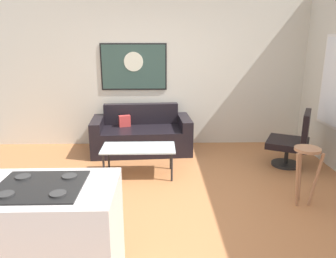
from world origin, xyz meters
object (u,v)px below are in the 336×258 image
couch (142,136)px  coffee_table (139,149)px  armchair (293,140)px  bar_stool (306,163)px  wall_painting (134,67)px

couch → coffee_table: 1.08m
armchair → coffee_table: bearing=-173.3°
bar_stool → wall_painting: wall_painting is taller
coffee_table → armchair: 2.40m
bar_stool → couch: bearing=135.8°
wall_painting → coffee_table: bearing=-84.2°
armchair → bar_stool: size_ratio=1.24×
bar_stool → wall_painting: (-2.18, 2.41, 0.92)m
armchair → bar_stool: armchair is taller
coffee_table → armchair: size_ratio=1.18×
bar_stool → wall_painting: 3.38m
coffee_table → bar_stool: 2.23m
armchair → wall_painting: bearing=154.4°
couch → coffee_table: bearing=-89.3°
coffee_table → bar_stool: (2.03, -0.92, 0.14)m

